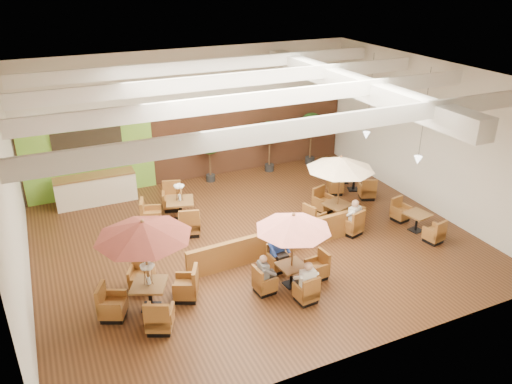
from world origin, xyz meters
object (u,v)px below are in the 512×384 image
table_3 (173,211)px  table_4 (417,222)px  service_counter (96,189)px  booth_divider (283,240)px  table_0 (145,250)px  topiary_1 (270,135)px  diner_4 (353,214)px  topiary_2 (311,126)px  topiary_0 (209,145)px  diner_2 (265,270)px  diner_3 (353,214)px  diner_0 (307,278)px  diner_1 (278,248)px  table_5 (348,183)px  table_2 (338,175)px  table_1 (293,236)px

table_3 → table_4: 8.59m
service_counter → booth_divider: service_counter is taller
service_counter → table_0: (0.34, -7.31, 1.25)m
topiary_1 → diner_4: 6.43m
topiary_2 → table_4: bearing=-88.7°
topiary_1 → topiary_0: bearing=180.0°
diner_2 → diner_3: 4.53m
topiary_2 → diner_4: size_ratio=2.82×
table_0 → service_counter: bearing=117.6°
table_4 → diner_0: size_ratio=2.79×
table_0 → topiary_0: size_ratio=1.32×
topiary_0 → diner_2: size_ratio=2.81×
table_0 → diner_1: (3.96, 0.22, -1.06)m
table_4 → table_5: (-0.27, 3.80, 0.01)m
table_0 → topiary_2: bearing=63.9°
table_2 → diner_3: size_ratio=3.21×
topiary_1 → diner_1: topiary_1 is taller
booth_divider → diner_2: (-1.43, -1.69, 0.30)m
table_4 → topiary_0: topiary_0 is taller
table_3 → diner_2: 5.29m
diner_0 → diner_1: 1.71m
topiary_1 → topiary_2: bearing=0.0°
service_counter → diner_4: diner_4 is taller
diner_3 → topiary_2: bearing=51.2°
table_2 → service_counter: bearing=129.1°
table_4 → diner_4: 2.36m
diner_2 → topiary_1: bearing=153.6°
table_3 → service_counter: bearing=144.2°
service_counter → topiary_0: 4.86m
table_1 → table_3: table_1 is taller
topiary_0 → diner_0: size_ratio=2.58×
table_2 → booth_divider: bearing=-174.9°
table_3 → topiary_1: size_ratio=1.30×
diner_3 → diner_0: bearing=-162.5°
table_0 → diner_1: table_0 is taller
table_0 → diner_2: size_ratio=3.70×
diner_1 → diner_2: size_ratio=1.08×
topiary_2 → diner_3: topiary_2 is taller
diner_2 → topiary_0: bearing=171.2°
table_4 → topiary_2: topiary_2 is taller
table_2 → diner_1: 3.90m
service_counter → table_1: size_ratio=1.28×
diner_0 → diner_3: (3.30, 2.64, -0.01)m
booth_divider → diner_0: diner_0 is taller
topiary_2 → diner_1: size_ratio=2.92×
table_4 → topiary_2: size_ratio=0.97×
table_0 → table_2: table_0 is taller
topiary_2 → diner_4: bearing=-107.7°
table_0 → topiary_1: bearing=71.1°
topiary_0 → diner_4: 7.03m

